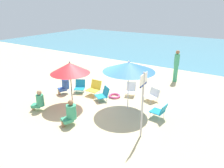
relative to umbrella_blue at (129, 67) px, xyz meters
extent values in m
plane|color=#D3BC8C|center=(-1.46, -0.21, -1.79)|extent=(40.00, 40.00, 0.00)
cube|color=teal|center=(-1.46, 14.70, -1.79)|extent=(40.00, 16.00, 0.01)
cylinder|color=silver|center=(0.00, 0.00, -0.80)|extent=(0.04, 0.04, 1.97)
cone|color=blue|center=(0.00, 0.00, 0.00)|extent=(2.04, 2.04, 0.36)
sphere|color=silver|center=(0.00, 0.00, 0.21)|extent=(0.06, 0.06, 0.06)
cylinder|color=#4C4C51|center=(-2.19, -0.92, -0.87)|extent=(0.04, 0.04, 1.84)
cone|color=red|center=(-2.19, -0.92, -0.17)|extent=(1.61, 1.61, 0.44)
sphere|color=#4C4C51|center=(-2.19, -0.92, 0.08)|extent=(0.06, 0.06, 0.06)
cube|color=teal|center=(-1.38, 0.05, -1.58)|extent=(0.69, 0.67, 0.03)
cube|color=teal|center=(-1.24, 0.25, -1.38)|extent=(0.53, 0.42, 0.39)
cylinder|color=silver|center=(-1.30, -0.22, -1.69)|extent=(0.02, 0.02, 0.20)
cylinder|color=silver|center=(-1.65, 0.02, -1.69)|extent=(0.02, 0.02, 0.20)
cylinder|color=silver|center=(-1.10, 0.08, -1.69)|extent=(0.02, 0.02, 0.20)
cylinder|color=silver|center=(-1.45, 0.32, -1.69)|extent=(0.02, 0.02, 0.20)
cube|color=teal|center=(-2.79, 0.22, -1.58)|extent=(0.64, 0.63, 0.03)
cube|color=teal|center=(-2.90, 0.44, -1.39)|extent=(0.49, 0.35, 0.37)
cylinder|color=silver|center=(-2.53, 0.15, -1.69)|extent=(0.02, 0.02, 0.20)
cylinder|color=silver|center=(-2.87, -0.03, -1.69)|extent=(0.02, 0.02, 0.20)
cylinder|color=silver|center=(-2.70, 0.47, -1.69)|extent=(0.02, 0.02, 0.20)
cylinder|color=silver|center=(-3.04, 0.29, -1.69)|extent=(0.02, 0.02, 0.20)
cube|color=gold|center=(-2.03, 0.32, -1.52)|extent=(0.55, 0.48, 0.03)
cube|color=gold|center=(-2.03, 0.57, -1.32)|extent=(0.55, 0.16, 0.40)
cylinder|color=silver|center=(-1.81, 0.13, -1.66)|extent=(0.02, 0.02, 0.25)
cylinder|color=silver|center=(-2.25, 0.13, -1.66)|extent=(0.02, 0.02, 0.25)
cylinder|color=silver|center=(-1.81, 0.51, -1.66)|extent=(0.02, 0.02, 0.25)
cylinder|color=silver|center=(-2.25, 0.51, -1.66)|extent=(0.02, 0.02, 0.25)
cube|color=white|center=(0.48, 1.20, -1.59)|extent=(0.67, 0.64, 0.03)
cube|color=white|center=(0.57, 1.44, -1.42)|extent=(0.55, 0.31, 0.33)
cylinder|color=silver|center=(0.62, 0.95, -1.70)|extent=(0.02, 0.02, 0.18)
cylinder|color=silver|center=(0.21, 1.10, -1.70)|extent=(0.02, 0.02, 0.18)
cylinder|color=silver|center=(0.75, 1.30, -1.70)|extent=(0.02, 0.02, 0.18)
cylinder|color=silver|center=(0.35, 1.46, -1.70)|extent=(0.02, 0.02, 0.18)
cube|color=white|center=(-0.52, 1.18, -1.58)|extent=(0.55, 0.54, 0.03)
cube|color=white|center=(-0.59, 1.40, -1.38)|extent=(0.47, 0.28, 0.41)
cylinder|color=silver|center=(-0.30, 1.07, -1.69)|extent=(0.02, 0.02, 0.19)
cylinder|color=silver|center=(-0.64, 0.97, -1.69)|extent=(0.02, 0.02, 0.19)
cylinder|color=silver|center=(-0.41, 1.40, -1.69)|extent=(0.02, 0.02, 0.19)
cylinder|color=silver|center=(-0.74, 1.29, -1.69)|extent=(0.02, 0.02, 0.19)
cube|color=teal|center=(1.29, -0.05, -1.52)|extent=(0.51, 0.51, 0.03)
cube|color=teal|center=(1.53, -0.08, -1.35)|extent=(0.19, 0.48, 0.34)
cylinder|color=silver|center=(1.08, -0.22, -1.66)|extent=(0.02, 0.02, 0.25)
cylinder|color=silver|center=(1.12, 0.15, -1.66)|extent=(0.02, 0.02, 0.25)
cylinder|color=silver|center=(1.45, -0.26, -1.66)|extent=(0.02, 0.02, 0.25)
cylinder|color=silver|center=(1.49, 0.11, -1.66)|extent=(0.02, 0.02, 0.25)
cube|color=#389970|center=(-1.17, -2.28, -1.57)|extent=(0.46, 0.46, 0.12)
cylinder|color=#896042|center=(-1.23, -2.43, -1.68)|extent=(0.12, 0.12, 0.22)
cylinder|color=#389970|center=(-1.11, -2.12, -1.31)|extent=(0.35, 0.35, 0.53)
sphere|color=#896042|center=(-1.11, -2.12, -0.95)|extent=(0.19, 0.19, 0.19)
cube|color=#2D519E|center=(-3.36, -0.36, -1.55)|extent=(0.46, 0.48, 0.12)
cylinder|color=tan|center=(-3.43, -0.50, -1.67)|extent=(0.12, 0.12, 0.24)
cylinder|color=#2D519E|center=(-3.28, -0.20, -1.31)|extent=(0.34, 0.34, 0.48)
sphere|color=tan|center=(-3.28, -0.20, -0.98)|extent=(0.18, 0.18, 0.18)
cylinder|color=#389970|center=(0.60, 4.33, -1.33)|extent=(0.23, 0.23, 0.91)
cylinder|color=#389970|center=(0.60, 4.33, -0.56)|extent=(0.28, 0.28, 0.63)
sphere|color=#896042|center=(0.60, 4.33, -0.14)|extent=(0.21, 0.21, 0.21)
cube|color=#389970|center=(-3.03, -2.11, -1.58)|extent=(0.46, 0.43, 0.12)
cylinder|color=tan|center=(-3.17, -2.18, -1.69)|extent=(0.12, 0.12, 0.21)
cylinder|color=#389970|center=(-2.87, -2.02, -1.34)|extent=(0.30, 0.30, 0.48)
sphere|color=tan|center=(-2.87, -2.02, -1.01)|extent=(0.19, 0.19, 0.19)
cylinder|color=#ADADB2|center=(1.29, -1.47, -0.69)|extent=(0.06, 0.06, 2.19)
cube|color=white|center=(1.29, -1.47, 0.16)|extent=(0.05, 0.52, 0.37)
cube|color=navy|center=(1.29, -1.47, 0.00)|extent=(0.06, 0.52, 0.06)
torus|color=#E54C7F|center=(-1.09, 0.71, -1.74)|extent=(0.56, 0.56, 0.10)
camera|label=1|loc=(3.69, -6.90, 2.23)|focal=33.96mm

